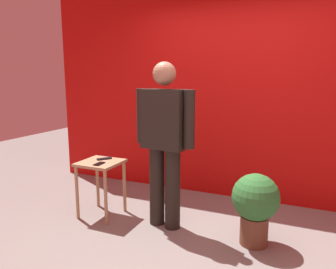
# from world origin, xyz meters

# --- Properties ---
(ground_plane) EXTENTS (12.00, 12.00, 0.00)m
(ground_plane) POSITION_xyz_m (0.00, 0.00, 0.00)
(ground_plane) COLOR gray
(back_wall_red) EXTENTS (5.43, 0.12, 2.74)m
(back_wall_red) POSITION_xyz_m (0.00, 1.62, 1.37)
(back_wall_red) COLOR red
(back_wall_red) RESTS_ON ground_plane
(standing_person) EXTENTS (0.68, 0.29, 1.71)m
(standing_person) POSITION_xyz_m (-0.48, 0.44, 0.96)
(standing_person) COLOR black
(standing_person) RESTS_ON ground_plane
(side_table) EXTENTS (0.44, 0.44, 0.63)m
(side_table) POSITION_xyz_m (-1.25, 0.40, 0.51)
(side_table) COLOR tan
(side_table) RESTS_ON ground_plane
(cell_phone) EXTENTS (0.08, 0.15, 0.01)m
(cell_phone) POSITION_xyz_m (-1.20, 0.30, 0.64)
(cell_phone) COLOR black
(cell_phone) RESTS_ON side_table
(tv_remote) EXTENTS (0.14, 0.16, 0.02)m
(tv_remote) POSITION_xyz_m (-1.27, 0.49, 0.64)
(tv_remote) COLOR black
(tv_remote) RESTS_ON side_table
(potted_plant) EXTENTS (0.44, 0.44, 0.69)m
(potted_plant) POSITION_xyz_m (0.45, 0.43, 0.41)
(potted_plant) COLOR brown
(potted_plant) RESTS_ON ground_plane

